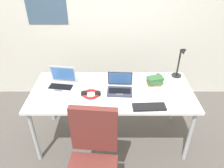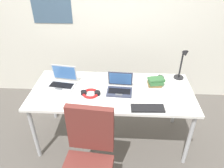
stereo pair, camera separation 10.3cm
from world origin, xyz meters
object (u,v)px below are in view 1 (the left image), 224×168
Objects in this scene: desk_lamp at (180,63)px; computer_mouse at (159,75)px; laptop_back_right at (120,87)px; external_keyboard at (149,107)px; laptop_near_mouse at (62,83)px; pill_bottle at (60,75)px; book_stack at (155,81)px; headphones at (91,94)px; coffee_mug at (168,91)px; cell_phone at (114,78)px.

desk_lamp is 4.17× the size of computer_mouse.
external_keyboard is at bearing -46.70° from laptop_back_right.
desk_lamp reaches higher than laptop_near_mouse.
book_stack is at bearing -7.25° from pill_bottle.
laptop_near_mouse is 1.02m from external_keyboard.
headphones is (0.35, -0.17, -0.03)m from laptop_near_mouse.
book_stack and coffee_mug have the same top height.
desk_lamp is 2.94× the size of cell_phone.
desk_lamp reaches higher than book_stack.
desk_lamp is 1.21× the size of external_keyboard.
computer_mouse is 0.91m from headphones.
book_stack is (1.07, 0.06, -0.00)m from laptop_near_mouse.
book_stack reaches higher than pill_bottle.
external_keyboard is (0.94, -0.39, -0.04)m from laptop_near_mouse.
cell_phone is (-0.06, 0.26, -0.04)m from laptop_back_right.
laptop_back_right is (-0.71, -0.29, -0.16)m from desk_lamp.
laptop_back_right reaches higher than cell_phone.
laptop_back_right reaches higher than computer_mouse.
book_stack is (1.13, -0.14, 0.00)m from pill_bottle.
coffee_mug is (0.10, -0.22, -0.00)m from book_stack.
laptop_near_mouse is at bearing -126.41° from cell_phone.
headphones is at bearing -162.59° from book_stack.
coffee_mug is at bearing 0.61° from headphones.
laptop_back_right is at bearing 171.52° from coffee_mug.
computer_mouse is 0.56m from cell_phone.
laptop_near_mouse is 0.39m from headphones.
pill_bottle is 1.14m from book_stack.
book_stack is (0.72, 0.23, 0.03)m from headphones.
computer_mouse is at bearing 41.80° from cell_phone.
laptop_back_right is 0.67m from laptop_near_mouse.
external_keyboard is 3.44× the size of computer_mouse.
headphones is 2.71× the size of pill_bottle.
laptop_near_mouse reaches higher than headphones.
computer_mouse reaches higher than external_keyboard.
external_keyboard is at bearing -22.18° from laptop_near_mouse.
headphones is (-0.81, -0.40, -0.00)m from computer_mouse.
desk_lamp is 0.28m from computer_mouse.
headphones is (-0.26, -0.35, 0.01)m from cell_phone.
computer_mouse is 0.85× the size of coffee_mug.
computer_mouse is at bearing 1.22° from pill_bottle.
external_keyboard is 0.66m from cell_phone.
pill_bottle reaches higher than headphones.
computer_mouse is at bearing 91.84° from coffee_mug.
pill_bottle is at bearing 137.60° from headphones.
laptop_near_mouse is 1.07m from book_stack.
pill_bottle is (-0.66, 0.02, 0.04)m from cell_phone.
headphones is (-0.60, 0.22, 0.01)m from external_keyboard.
headphones is 0.83m from coffee_mug.
book_stack is (0.13, 0.44, 0.03)m from external_keyboard.
coffee_mug is (0.01, -0.39, 0.03)m from computer_mouse.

